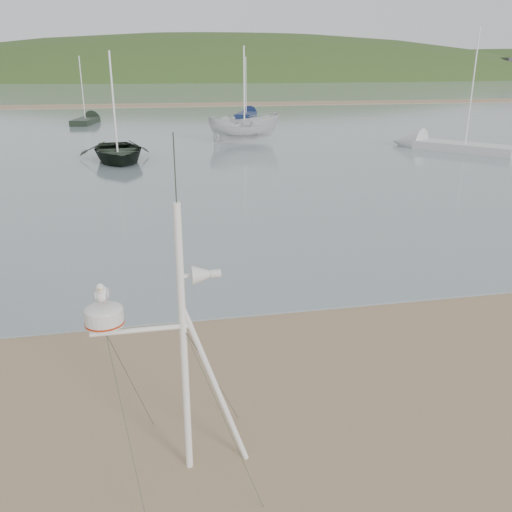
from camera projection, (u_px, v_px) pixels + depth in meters
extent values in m
plane|color=#876B4E|center=(138.00, 456.00, 7.49)|extent=(560.00, 560.00, 0.00)
cube|color=slate|center=(138.00, 88.00, 129.40)|extent=(560.00, 256.00, 0.04)
cube|color=#876B4E|center=(138.00, 105.00, 72.12)|extent=(560.00, 7.00, 0.07)
ellipsoid|color=#273D19|center=(234.00, 130.00, 239.48)|extent=(400.00, 180.00, 80.00)
cube|color=white|center=(27.00, 69.00, 180.34)|extent=(8.40, 6.30, 8.00)
cube|color=white|center=(107.00, 69.00, 185.29)|extent=(8.40, 6.30, 8.00)
cube|color=white|center=(184.00, 69.00, 190.24)|extent=(8.40, 6.30, 8.00)
cube|color=white|center=(256.00, 69.00, 195.19)|extent=(8.40, 6.30, 8.00)
cube|color=white|center=(325.00, 69.00, 200.14)|extent=(8.40, 6.30, 8.00)
cube|color=white|center=(390.00, 68.00, 205.08)|extent=(8.40, 6.30, 8.00)
cube|color=white|center=(452.00, 68.00, 210.03)|extent=(8.40, 6.30, 8.00)
cube|color=white|center=(512.00, 68.00, 214.98)|extent=(8.40, 6.30, 8.00)
cylinder|color=white|center=(184.00, 346.00, 6.70)|extent=(0.09, 0.09, 3.65)
cylinder|color=white|center=(216.00, 387.00, 6.98)|extent=(0.84, 0.07, 2.39)
cylinder|color=white|center=(141.00, 330.00, 6.51)|extent=(1.18, 0.06, 0.06)
cylinder|color=#2D382D|center=(175.00, 170.00, 5.97)|extent=(0.01, 0.01, 0.82)
cube|color=white|center=(105.00, 328.00, 6.41)|extent=(0.15, 0.15, 0.08)
cylinder|color=silver|center=(104.00, 317.00, 6.36)|extent=(0.46, 0.46, 0.20)
cylinder|color=#AB290C|center=(105.00, 322.00, 6.39)|extent=(0.46, 0.46, 0.02)
ellipsoid|color=silver|center=(103.00, 309.00, 6.33)|extent=(0.46, 0.46, 0.13)
cone|color=silver|center=(202.00, 275.00, 6.44)|extent=(0.24, 0.24, 0.24)
cylinder|color=silver|center=(215.00, 274.00, 6.47)|extent=(0.13, 0.10, 0.10)
cube|color=white|center=(188.00, 276.00, 6.41)|extent=(0.18, 0.04, 0.04)
cylinder|color=tan|center=(101.00, 302.00, 6.30)|extent=(0.01, 0.01, 0.06)
cylinder|color=tan|center=(105.00, 302.00, 6.30)|extent=(0.01, 0.01, 0.06)
ellipsoid|color=white|center=(102.00, 294.00, 6.26)|extent=(0.15, 0.25, 0.18)
ellipsoid|color=#AEB1B6|center=(95.00, 294.00, 6.24)|extent=(0.05, 0.20, 0.12)
ellipsoid|color=#AEB1B6|center=(108.00, 293.00, 6.27)|extent=(0.05, 0.20, 0.12)
cone|color=white|center=(103.00, 291.00, 6.39)|extent=(0.08, 0.07, 0.08)
ellipsoid|color=white|center=(101.00, 291.00, 6.15)|extent=(0.07, 0.07, 0.11)
sphere|color=white|center=(100.00, 287.00, 6.12)|extent=(0.09, 0.09, 0.09)
cone|color=gold|center=(100.00, 289.00, 6.08)|extent=(0.02, 0.05, 0.02)
imported|color=black|center=(114.00, 110.00, 29.30)|extent=(4.09, 1.67, 5.56)
imported|color=silver|center=(244.00, 104.00, 37.21)|extent=(2.03, 1.98, 5.07)
cube|color=silver|center=(465.00, 147.00, 33.58)|extent=(5.26, 6.00, 0.50)
cone|color=silver|center=(407.00, 142.00, 35.97)|extent=(2.84, 2.88, 1.95)
cylinder|color=white|center=(473.00, 87.00, 32.39)|extent=(0.08, 0.08, 6.69)
cube|color=#121E41|center=(246.00, 115.00, 55.48)|extent=(3.16, 5.12, 0.50)
cone|color=#121E41|center=(251.00, 113.00, 58.40)|extent=(2.06, 2.14, 1.56)
cylinder|color=white|center=(246.00, 85.00, 54.51)|extent=(0.08, 0.08, 5.37)
cube|color=black|center=(85.00, 121.00, 49.46)|extent=(2.38, 5.06, 0.50)
cone|color=black|center=(94.00, 118.00, 52.40)|extent=(1.83, 1.95, 1.56)
cylinder|color=white|center=(82.00, 88.00, 48.49)|extent=(0.08, 0.08, 5.35)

